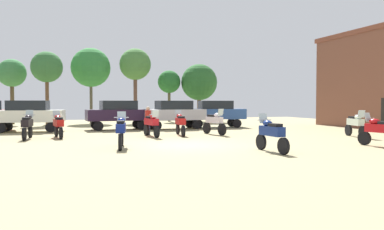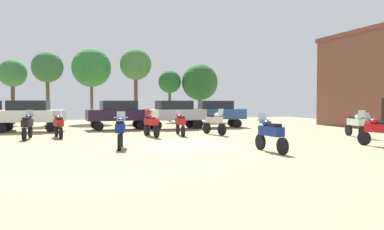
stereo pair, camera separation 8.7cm
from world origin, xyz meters
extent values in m
cube|color=#948861|center=(0.00, 0.00, 0.01)|extent=(44.00, 52.00, 0.02)
cylinder|color=black|center=(2.39, -2.56, 0.33)|extent=(0.14, 0.63, 0.62)
cylinder|color=black|center=(2.45, -4.09, 0.33)|extent=(0.14, 0.63, 0.62)
cube|color=navy|center=(2.42, -3.32, 0.82)|extent=(0.41, 1.32, 0.36)
ellipsoid|color=navy|center=(2.41, -3.03, 1.10)|extent=(0.34, 0.49, 0.24)
cube|color=black|center=(2.43, -3.55, 1.06)|extent=(0.32, 0.57, 0.12)
cube|color=silver|center=(2.40, -2.70, 1.28)|extent=(0.37, 0.17, 0.39)
cylinder|color=#B7B7BC|center=(2.40, -2.80, 1.22)|extent=(0.62, 0.06, 0.04)
cylinder|color=black|center=(-5.50, 6.03, 0.33)|extent=(0.23, 0.63, 0.62)
cylinder|color=black|center=(-5.24, 4.56, 0.33)|extent=(0.23, 0.63, 0.62)
cube|color=#B21512|center=(-5.37, 5.29, 0.82)|extent=(0.57, 1.31, 0.36)
ellipsoid|color=#B21512|center=(-5.42, 5.57, 1.10)|extent=(0.40, 0.53, 0.24)
cube|color=black|center=(-5.33, 5.07, 1.06)|extent=(0.39, 0.60, 0.12)
cube|color=silver|center=(-5.47, 5.89, 1.28)|extent=(0.38, 0.21, 0.39)
cylinder|color=#B7B7BC|center=(-5.45, 5.79, 1.22)|extent=(0.62, 0.14, 0.04)
cylinder|color=black|center=(-6.79, 5.79, 0.35)|extent=(0.18, 0.66, 0.65)
cylinder|color=black|center=(-6.94, 4.21, 0.35)|extent=(0.18, 0.66, 0.65)
cube|color=black|center=(-6.86, 5.00, 0.85)|extent=(0.48, 1.38, 0.36)
ellipsoid|color=black|center=(-6.84, 5.30, 1.13)|extent=(0.36, 0.51, 0.24)
cube|color=black|center=(-6.89, 4.76, 1.09)|extent=(0.35, 0.59, 0.12)
cube|color=silver|center=(-6.80, 5.64, 1.31)|extent=(0.37, 0.18, 0.39)
cylinder|color=#B7B7BC|center=(-6.81, 5.54, 1.25)|extent=(0.62, 0.09, 0.04)
cylinder|color=black|center=(1.26, 5.33, 0.34)|extent=(0.18, 0.64, 0.63)
cylinder|color=black|center=(1.11, 3.79, 0.34)|extent=(0.18, 0.64, 0.63)
cube|color=red|center=(1.18, 4.56, 0.83)|extent=(0.48, 1.35, 0.36)
ellipsoid|color=red|center=(1.21, 4.86, 1.11)|extent=(0.36, 0.51, 0.24)
cube|color=black|center=(1.16, 4.33, 1.07)|extent=(0.35, 0.59, 0.12)
cube|color=silver|center=(1.24, 5.18, 1.29)|extent=(0.37, 0.19, 0.39)
cylinder|color=#B7B7BC|center=(1.23, 5.09, 1.23)|extent=(0.62, 0.09, 0.04)
cylinder|color=black|center=(3.44, 3.83, 0.36)|extent=(0.29, 0.69, 0.68)
cylinder|color=black|center=(3.07, 5.28, 0.36)|extent=(0.29, 0.69, 0.68)
cube|color=silver|center=(3.25, 4.56, 0.88)|extent=(0.67, 1.32, 0.36)
ellipsoid|color=silver|center=(3.33, 4.28, 1.16)|extent=(0.43, 0.54, 0.24)
cube|color=black|center=(3.20, 4.77, 1.12)|extent=(0.43, 0.62, 0.12)
cube|color=silver|center=(3.41, 3.97, 1.34)|extent=(0.39, 0.24, 0.39)
cylinder|color=#B7B7BC|center=(3.38, 4.06, 1.28)|extent=(0.61, 0.19, 0.04)
cylinder|color=black|center=(-2.70, 0.53, 0.35)|extent=(0.24, 0.68, 0.67)
cylinder|color=black|center=(-2.99, -1.07, 0.35)|extent=(0.24, 0.68, 0.67)
cube|color=navy|center=(-2.84, -0.27, 0.87)|extent=(0.60, 1.42, 0.36)
ellipsoid|color=navy|center=(-2.79, 0.04, 1.15)|extent=(0.40, 0.53, 0.24)
cube|color=black|center=(-2.89, -0.51, 1.11)|extent=(0.40, 0.61, 0.12)
cube|color=silver|center=(-2.73, 0.38, 1.33)|extent=(0.38, 0.22, 0.39)
cylinder|color=#B7B7BC|center=(-2.74, 0.27, 1.27)|extent=(0.62, 0.15, 0.04)
cylinder|color=black|center=(7.53, -2.58, 0.32)|extent=(0.24, 0.62, 0.61)
cube|color=#B71016|center=(7.68, -3.33, 0.81)|extent=(0.61, 1.34, 0.36)
ellipsoid|color=#B71016|center=(7.62, -3.04, 1.09)|extent=(0.41, 0.53, 0.24)
cube|color=silver|center=(7.56, -2.73, 1.27)|extent=(0.38, 0.22, 0.39)
cylinder|color=#B7B7BC|center=(7.58, -2.82, 1.21)|extent=(0.61, 0.16, 0.04)
cylinder|color=black|center=(9.78, -0.08, 0.34)|extent=(0.27, 0.65, 0.64)
cylinder|color=black|center=(10.12, 1.35, 0.34)|extent=(0.27, 0.65, 0.64)
cube|color=silver|center=(9.95, 0.64, 0.84)|extent=(0.64, 1.30, 0.36)
ellipsoid|color=silver|center=(9.88, 0.36, 1.12)|extent=(0.42, 0.54, 0.24)
cube|color=black|center=(10.00, 0.85, 1.08)|extent=(0.42, 0.61, 0.12)
cube|color=silver|center=(9.81, 0.06, 1.30)|extent=(0.39, 0.23, 0.39)
cylinder|color=#B7B7BC|center=(9.83, 0.15, 1.24)|extent=(0.61, 0.18, 0.04)
cylinder|color=black|center=(-0.42, 3.62, 0.34)|extent=(0.21, 0.65, 0.64)
cylinder|color=black|center=(-0.65, 5.18, 0.34)|extent=(0.21, 0.65, 0.64)
cube|color=red|center=(-0.54, 4.40, 0.84)|extent=(0.55, 1.38, 0.36)
ellipsoid|color=red|center=(-0.49, 4.10, 1.12)|extent=(0.39, 0.52, 0.24)
cube|color=black|center=(-0.57, 4.63, 1.08)|extent=(0.38, 0.60, 0.12)
cube|color=silver|center=(-0.44, 3.77, 1.30)|extent=(0.38, 0.20, 0.39)
cylinder|color=#B7B7BC|center=(-0.46, 3.87, 1.24)|extent=(0.62, 0.12, 0.04)
cylinder|color=black|center=(4.12, 9.76, 0.34)|extent=(0.66, 0.31, 0.64)
cylinder|color=black|center=(4.32, 11.19, 0.34)|extent=(0.66, 0.31, 0.64)
cylinder|color=black|center=(7.02, 9.35, 0.34)|extent=(0.66, 0.31, 0.64)
cylinder|color=black|center=(7.22, 10.78, 0.34)|extent=(0.66, 0.31, 0.64)
cube|color=#2B4F94|center=(5.67, 10.27, 1.03)|extent=(4.51, 2.38, 0.75)
cube|color=black|center=(5.67, 10.27, 1.71)|extent=(2.56, 1.90, 0.61)
cylinder|color=black|center=(-8.79, 9.63, 0.34)|extent=(0.66, 0.30, 0.64)
cylinder|color=black|center=(-8.60, 11.05, 0.34)|extent=(0.66, 0.30, 0.64)
cylinder|color=black|center=(-5.89, 9.24, 0.34)|extent=(0.66, 0.30, 0.64)
cylinder|color=black|center=(-5.70, 10.67, 0.34)|extent=(0.66, 0.30, 0.64)
cube|color=silver|center=(-7.24, 10.15, 1.03)|extent=(4.50, 2.35, 0.75)
cube|color=black|center=(-7.24, 10.15, 1.71)|extent=(2.55, 1.88, 0.61)
cylinder|color=black|center=(-2.96, 9.49, 0.34)|extent=(0.65, 0.26, 0.64)
cylinder|color=black|center=(-3.04, 10.93, 0.34)|extent=(0.65, 0.26, 0.64)
cylinder|color=black|center=(-0.04, 9.67, 0.34)|extent=(0.65, 0.26, 0.64)
cylinder|color=black|center=(-0.13, 11.10, 0.34)|extent=(0.65, 0.26, 0.64)
cube|color=#25152D|center=(-1.54, 10.30, 1.03)|extent=(4.40, 2.05, 0.75)
cube|color=black|center=(-1.54, 10.30, 1.71)|extent=(2.45, 1.72, 0.61)
cylinder|color=black|center=(-8.68, 11.37, 0.34)|extent=(0.67, 0.32, 0.64)
cylinder|color=black|center=(-8.92, 12.79, 0.34)|extent=(0.67, 0.32, 0.64)
cylinder|color=black|center=(0.85, 8.94, 0.34)|extent=(0.65, 0.26, 0.64)
cylinder|color=black|center=(0.77, 10.38, 0.34)|extent=(0.65, 0.26, 0.64)
cylinder|color=black|center=(3.77, 9.10, 0.34)|extent=(0.65, 0.26, 0.64)
cylinder|color=black|center=(3.69, 10.54, 0.34)|extent=(0.65, 0.26, 0.64)
cube|color=#AEACB7|center=(2.27, 9.74, 1.03)|extent=(4.39, 2.04, 0.75)
cube|color=black|center=(2.27, 9.74, 1.71)|extent=(2.45, 1.71, 0.61)
cylinder|color=#292A43|center=(-0.55, 5.46, 0.42)|extent=(0.14, 0.14, 0.79)
cylinder|color=#292A43|center=(-0.42, 5.58, 0.42)|extent=(0.14, 0.14, 0.79)
cylinder|color=#AF251C|center=(-0.48, 5.52, 1.13)|extent=(0.48, 0.48, 0.63)
sphere|color=tan|center=(-0.48, 5.52, 1.55)|extent=(0.22, 0.22, 0.22)
cylinder|color=brown|center=(1.26, 19.42, 2.41)|extent=(0.35, 0.35, 4.79)
sphere|color=#437938|center=(1.26, 19.42, 5.47)|extent=(2.95, 2.95, 2.95)
cylinder|color=brown|center=(7.54, 19.09, 1.55)|extent=(0.39, 0.39, 3.06)
sphere|color=#265C27|center=(7.54, 19.09, 3.88)|extent=(3.56, 3.56, 3.56)
cylinder|color=#4D3E28|center=(-9.33, 19.70, 1.95)|extent=(0.32, 0.32, 3.86)
sphere|color=#38783E|center=(-9.33, 19.70, 4.42)|extent=(2.38, 2.38, 2.38)
cylinder|color=brown|center=(4.61, 19.61, 1.71)|extent=(0.27, 0.27, 3.38)
sphere|color=#246329|center=(4.61, 19.61, 3.90)|extent=(2.21, 2.21, 2.21)
cylinder|color=brown|center=(-6.46, 18.17, 2.16)|extent=(0.30, 0.30, 4.27)
sphere|color=#326934|center=(-6.46, 18.17, 4.88)|extent=(2.61, 2.61, 2.61)
cylinder|color=#4D4637|center=(-2.75, 19.93, 2.15)|extent=(0.26, 0.26, 4.27)
sphere|color=#2F7B36|center=(-2.75, 19.93, 5.09)|extent=(3.57, 3.57, 3.57)
camera|label=1|loc=(-5.01, -15.84, 1.93)|focal=35.16mm
camera|label=2|loc=(-4.93, -15.87, 1.93)|focal=35.16mm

